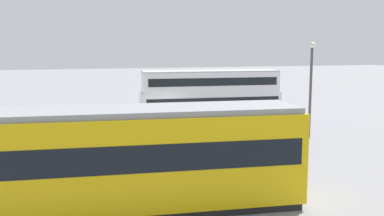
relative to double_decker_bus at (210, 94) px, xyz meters
The scene contains 7 objects.
ground_plane 5.48m from the double_decker_bus, 38.26° to the left, with size 160.00×160.00×0.00m, color gray.
double_decker_bus is the anchor object (origin of this frame).
tram_yellow 19.92m from the double_decker_bus, 62.85° to the left, with size 12.82×3.53×3.56m.
pedestrian_near_railing 12.17m from the double_decker_bus, 47.00° to the left, with size 0.45×0.45×1.80m.
pedestrian_railing 9.64m from the double_decker_bus, 61.42° to the left, with size 9.78×0.60×1.08m.
info_sign 13.11m from the double_decker_bus, 38.51° to the left, with size 1.19×0.39×2.40m.
street_lamp 9.68m from the double_decker_bus, 111.28° to the left, with size 0.36×0.36×5.84m.
Camera 1 is at (6.52, 29.07, 5.63)m, focal length 40.89 mm.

